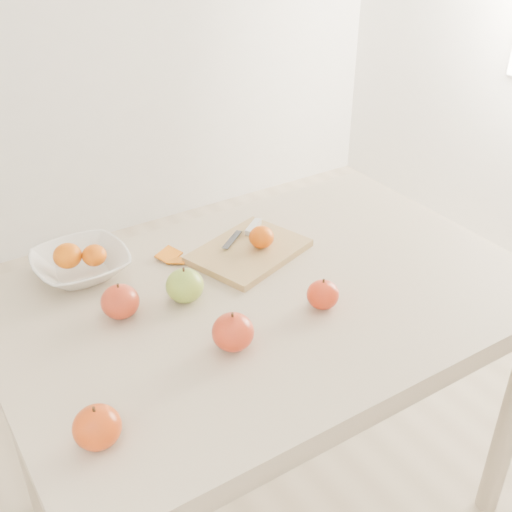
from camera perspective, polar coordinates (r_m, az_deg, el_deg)
ground at (r=1.98m, az=0.84°, el=-21.26°), size 3.50×3.50×0.00m
table at (r=1.52m, az=1.03°, el=-6.28°), size 1.20×0.80×0.75m
cutting_board at (r=1.59m, az=-0.62°, el=0.42°), size 0.32×0.27×0.02m
board_tangerine at (r=1.58m, az=0.49°, el=1.69°), size 0.06×0.06×0.05m
fruit_bowl at (r=1.56m, az=-15.28°, el=-0.75°), size 0.22×0.22×0.05m
bowl_tangerine_near at (r=1.55m, az=-16.42°, el=0.03°), size 0.07×0.07×0.06m
bowl_tangerine_far at (r=1.54m, az=-14.18°, el=0.07°), size 0.06×0.06×0.05m
orange_peel_a at (r=1.60m, az=-7.75°, el=-0.02°), size 0.07×0.07×0.01m
orange_peel_b at (r=1.57m, az=-7.12°, el=-0.48°), size 0.06×0.05×0.01m
paring_knife at (r=1.65m, az=-0.55°, el=2.42°), size 0.16×0.09×0.01m
apple_green at (r=1.42m, az=-6.35°, el=-2.63°), size 0.08×0.08×0.08m
apple_red_c at (r=1.28m, az=-2.06°, el=-6.76°), size 0.09×0.09×0.08m
apple_red_d at (r=1.13m, az=-13.94°, el=-14.55°), size 0.08×0.08×0.07m
apple_red_a at (r=1.39m, az=-11.99°, el=-3.99°), size 0.08×0.08×0.07m
apple_red_e at (r=1.40m, az=5.96°, el=-3.43°), size 0.07×0.07×0.06m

